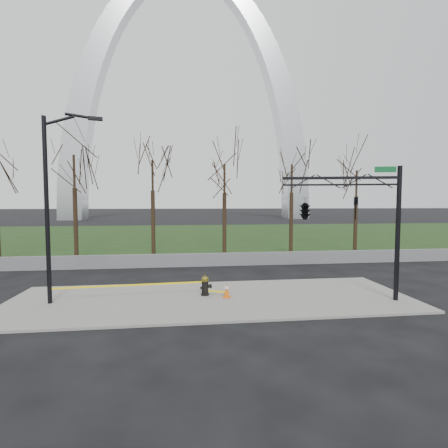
{
  "coord_description": "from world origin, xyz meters",
  "views": [
    {
      "loc": [
        -1.24,
        -14.56,
        4.39
      ],
      "look_at": [
        0.78,
        2.0,
        3.32
      ],
      "focal_mm": 26.27,
      "sensor_mm": 36.0,
      "label": 1
    }
  ],
  "objects": [
    {
      "name": "traffic_cone",
      "position": [
        0.66,
        -0.02,
        0.42
      ],
      "size": [
        0.42,
        0.42,
        0.64
      ],
      "rotation": [
        0.0,
        0.0,
        -0.32
      ],
      "color": "#DF5B0B",
      "rests_on": "sidewalk"
    },
    {
      "name": "fire_hydrant",
      "position": [
        -0.29,
        0.47,
        0.54
      ],
      "size": [
        0.6,
        0.39,
        0.95
      ],
      "rotation": [
        0.0,
        0.0,
        0.31
      ],
      "color": "black",
      "rests_on": "sidewalk"
    },
    {
      "name": "tree_row",
      "position": [
        -3.74,
        12.0,
        4.41
      ],
      "size": [
        38.51,
        4.0,
        8.83
      ],
      "color": "black",
      "rests_on": "ground"
    },
    {
      "name": "caution_tape",
      "position": [
        -3.12,
        0.25,
        0.67
      ],
      "size": [
        7.65,
        0.49,
        0.48
      ],
      "color": "yellow",
      "rests_on": "ground"
    },
    {
      "name": "gateway_arch",
      "position": [
        0.0,
        75.0,
        32.5
      ],
      "size": [
        66.0,
        6.0,
        65.0
      ],
      "primitive_type": null,
      "color": "silver",
      "rests_on": "ground"
    },
    {
      "name": "traffic_signal_mast",
      "position": [
        4.9,
        -0.57,
        4.15
      ],
      "size": [
        4.98,
        2.54,
        6.0
      ],
      "rotation": [
        0.0,
        0.0,
        -0.23
      ],
      "color": "black",
      "rests_on": "ground"
    },
    {
      "name": "street_light",
      "position": [
        -6.77,
        0.1,
        4.69
      ],
      "size": [
        2.36,
        0.69,
        8.21
      ],
      "rotation": [
        0.0,
        0.0,
        0.22
      ],
      "color": "black",
      "rests_on": "ground"
    },
    {
      "name": "ground",
      "position": [
        0.0,
        0.0,
        0.0
      ],
      "size": [
        500.0,
        500.0,
        0.0
      ],
      "primitive_type": "plane",
      "color": "black",
      "rests_on": "ground"
    },
    {
      "name": "sidewalk",
      "position": [
        0.0,
        0.0,
        0.05
      ],
      "size": [
        18.0,
        6.0,
        0.1
      ],
      "primitive_type": "cube",
      "color": "gray",
      "rests_on": "ground"
    },
    {
      "name": "grass_strip",
      "position": [
        0.0,
        30.0,
        0.03
      ],
      "size": [
        120.0,
        40.0,
        0.06
      ],
      "primitive_type": "cube",
      "color": "black",
      "rests_on": "ground"
    },
    {
      "name": "guardrail",
      "position": [
        0.0,
        8.0,
        0.45
      ],
      "size": [
        60.0,
        0.3,
        0.9
      ],
      "primitive_type": "cube",
      "color": "#59595B",
      "rests_on": "ground"
    }
  ]
}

